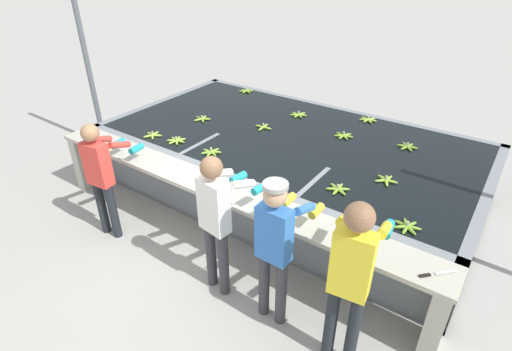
# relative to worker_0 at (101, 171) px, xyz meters

# --- Properties ---
(ground_plane) EXTENTS (80.00, 80.00, 0.00)m
(ground_plane) POSITION_rel_worker_0_xyz_m (1.31, 0.36, -0.93)
(ground_plane) COLOR #A3A099
(ground_plane) RESTS_ON ground
(wash_tank) EXTENTS (5.39, 2.95, 0.90)m
(wash_tank) POSITION_rel_worker_0_xyz_m (1.31, 2.28, -0.48)
(wash_tank) COLOR gray
(wash_tank) RESTS_ON ground
(work_ledge) EXTENTS (5.39, 0.45, 0.90)m
(work_ledge) POSITION_rel_worker_0_xyz_m (1.31, 0.59, -0.27)
(work_ledge) COLOR #B7B2A3
(work_ledge) RESTS_ON ground
(worker_0) EXTENTS (0.45, 0.72, 1.56)m
(worker_0) POSITION_rel_worker_0_xyz_m (0.00, 0.00, 0.00)
(worker_0) COLOR #1E2328
(worker_0) RESTS_ON ground
(worker_1) EXTENTS (0.47, 0.73, 1.65)m
(worker_1) POSITION_rel_worker_0_xyz_m (1.78, 0.07, 0.06)
(worker_1) COLOR #38383D
(worker_1) RESTS_ON ground
(worker_2) EXTENTS (0.41, 0.71, 1.61)m
(worker_2) POSITION_rel_worker_0_xyz_m (2.48, 0.08, 0.05)
(worker_2) COLOR #38383D
(worker_2) RESTS_ON ground
(worker_3) EXTENTS (0.46, 0.74, 1.74)m
(worker_3) POSITION_rel_worker_0_xyz_m (3.24, 0.01, 0.13)
(worker_3) COLOR #1E2328
(worker_3) RESTS_ON ground
(banana_bunch_floating_0) EXTENTS (0.28, 0.28, 0.08)m
(banana_bunch_floating_0) POSITION_rel_worker_0_xyz_m (1.03, 3.03, -0.01)
(banana_bunch_floating_0) COLOR #8CB738
(banana_bunch_floating_0) RESTS_ON wash_tank
(banana_bunch_floating_1) EXTENTS (0.26, 0.28, 0.08)m
(banana_bunch_floating_1) POSITION_rel_worker_0_xyz_m (2.53, 1.31, -0.01)
(banana_bunch_floating_1) COLOR #7FAD33
(banana_bunch_floating_1) RESTS_ON wash_tank
(banana_bunch_floating_2) EXTENTS (0.27, 0.28, 0.08)m
(banana_bunch_floating_2) POSITION_rel_worker_0_xyz_m (-0.38, 3.49, -0.01)
(banana_bunch_floating_2) COLOR #7FAD33
(banana_bunch_floating_2) RESTS_ON wash_tank
(banana_bunch_floating_3) EXTENTS (0.27, 0.28, 0.08)m
(banana_bunch_floating_3) POSITION_rel_worker_0_xyz_m (-0.14, 1.98, -0.01)
(banana_bunch_floating_3) COLOR #93BC3D
(banana_bunch_floating_3) RESTS_ON wash_tank
(banana_bunch_floating_4) EXTENTS (0.28, 0.28, 0.08)m
(banana_bunch_floating_4) POSITION_rel_worker_0_xyz_m (3.38, 1.07, -0.01)
(banana_bunch_floating_4) COLOR #75A333
(banana_bunch_floating_4) RESTS_ON wash_tank
(banana_bunch_floating_5) EXTENTS (0.28, 0.28, 0.08)m
(banana_bunch_floating_5) POSITION_rel_worker_0_xyz_m (2.84, 2.86, -0.01)
(banana_bunch_floating_5) COLOR #75A333
(banana_bunch_floating_5) RESTS_ON wash_tank
(banana_bunch_floating_6) EXTENTS (0.28, 0.28, 0.08)m
(banana_bunch_floating_6) POSITION_rel_worker_0_xyz_m (0.74, 1.19, -0.01)
(banana_bunch_floating_6) COLOR #7FAD33
(banana_bunch_floating_6) RESTS_ON wash_tank
(banana_bunch_floating_7) EXTENTS (0.28, 0.28, 0.08)m
(banana_bunch_floating_7) POSITION_rel_worker_0_xyz_m (2.03, 3.48, -0.01)
(banana_bunch_floating_7) COLOR #9EC642
(banana_bunch_floating_7) RESTS_ON wash_tank
(banana_bunch_floating_8) EXTENTS (0.28, 0.28, 0.08)m
(banana_bunch_floating_8) POSITION_rel_worker_0_xyz_m (1.97, 2.69, -0.01)
(banana_bunch_floating_8) COLOR #7FAD33
(banana_bunch_floating_8) RESTS_ON wash_tank
(banana_bunch_floating_9) EXTENTS (0.27, 0.27, 0.08)m
(banana_bunch_floating_9) POSITION_rel_worker_0_xyz_m (2.91, 1.82, -0.01)
(banana_bunch_floating_9) COLOR #8CB738
(banana_bunch_floating_9) RESTS_ON wash_tank
(banana_bunch_floating_10) EXTENTS (0.28, 0.28, 0.08)m
(banana_bunch_floating_10) POSITION_rel_worker_0_xyz_m (0.10, 1.18, -0.01)
(banana_bunch_floating_10) COLOR #93BC3D
(banana_bunch_floating_10) RESTS_ON wash_tank
(banana_bunch_floating_11) EXTENTS (0.27, 0.27, 0.08)m
(banana_bunch_floating_11) POSITION_rel_worker_0_xyz_m (-0.31, 1.11, -0.01)
(banana_bunch_floating_11) COLOR #9EC642
(banana_bunch_floating_11) RESTS_ON wash_tank
(banana_bunch_floating_12) EXTENTS (0.28, 0.28, 0.08)m
(banana_bunch_floating_12) POSITION_rel_worker_0_xyz_m (0.84, 2.27, -0.01)
(banana_bunch_floating_12) COLOR #93BC3D
(banana_bunch_floating_12) RESTS_ON wash_tank
(banana_bunch_ledge_0) EXTENTS (0.26, 0.28, 0.08)m
(banana_bunch_ledge_0) POSITION_rel_worker_0_xyz_m (-0.53, 0.49, -0.01)
(banana_bunch_ledge_0) COLOR #9EC642
(banana_bunch_ledge_0) RESTS_ON work_ledge
(knife_0) EXTENTS (0.35, 0.09, 0.02)m
(knife_0) POSITION_rel_worker_0_xyz_m (2.21, 0.68, -0.02)
(knife_0) COLOR silver
(knife_0) RESTS_ON work_ledge
(knife_1) EXTENTS (0.26, 0.27, 0.02)m
(knife_1) POSITION_rel_worker_0_xyz_m (3.76, 0.54, -0.02)
(knife_1) COLOR silver
(knife_1) RESTS_ON work_ledge
(support_post_left) EXTENTS (0.09, 0.09, 3.20)m
(support_post_left) POSITION_rel_worker_0_xyz_m (-2.31, 1.56, 0.67)
(support_post_left) COLOR slate
(support_post_left) RESTS_ON ground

